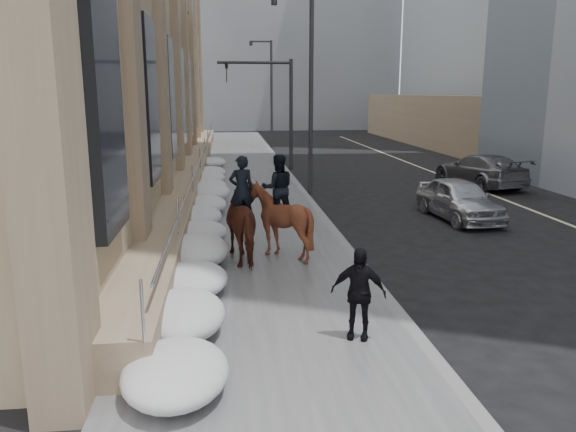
# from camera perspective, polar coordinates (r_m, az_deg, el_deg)

# --- Properties ---
(ground) EXTENTS (140.00, 140.00, 0.00)m
(ground) POSITION_cam_1_polar(r_m,az_deg,el_deg) (10.25, -2.31, -12.02)
(ground) COLOR black
(ground) RESTS_ON ground
(sidewalk) EXTENTS (5.00, 80.00, 0.12)m
(sidewalk) POSITION_cam_1_polar(r_m,az_deg,el_deg) (19.77, -4.35, 0.21)
(sidewalk) COLOR #4E4E50
(sidewalk) RESTS_ON ground
(curb) EXTENTS (0.24, 80.00, 0.12)m
(curb) POSITION_cam_1_polar(r_m,az_deg,el_deg) (20.02, 3.16, 0.39)
(curb) COLOR slate
(curb) RESTS_ON ground
(lane_line) EXTENTS (0.15, 70.00, 0.01)m
(lane_line) POSITION_cam_1_polar(r_m,az_deg,el_deg) (22.68, 23.21, 0.68)
(lane_line) COLOR #BFB78C
(lane_line) RESTS_ON ground
(bg_building_mid) EXTENTS (30.00, 12.00, 28.00)m
(bg_building_mid) POSITION_cam_1_polar(r_m,az_deg,el_deg) (70.14, -2.62, 20.47)
(bg_building_mid) COLOR slate
(bg_building_mid) RESTS_ON ground
(bg_building_far) EXTENTS (24.00, 12.00, 20.00)m
(bg_building_far) POSITION_cam_1_polar(r_m,az_deg,el_deg) (81.69, -10.48, 16.33)
(bg_building_far) COLOR gray
(bg_building_far) RESTS_ON ground
(streetlight_mid) EXTENTS (1.71, 0.24, 8.00)m
(streetlight_mid) POSITION_cam_1_polar(r_m,az_deg,el_deg) (23.55, 1.97, 13.28)
(streetlight_mid) COLOR #2D2D30
(streetlight_mid) RESTS_ON ground
(streetlight_far) EXTENTS (1.71, 0.24, 8.00)m
(streetlight_far) POSITION_cam_1_polar(r_m,az_deg,el_deg) (43.44, -1.90, 12.92)
(streetlight_far) COLOR #2D2D30
(streetlight_far) RESTS_ON ground
(traffic_signal) EXTENTS (4.10, 0.22, 6.00)m
(traffic_signal) POSITION_cam_1_polar(r_m,az_deg,el_deg) (31.42, -1.40, 12.04)
(traffic_signal) COLOR #2D2D30
(traffic_signal) RESTS_ON ground
(snow_bank) EXTENTS (1.70, 18.10, 0.76)m
(snow_bank) POSITION_cam_1_polar(r_m,az_deg,el_deg) (17.84, -8.72, 0.11)
(snow_bank) COLOR silver
(snow_bank) RESTS_ON sidewalk
(mounted_horse_left) EXTENTS (1.49, 2.39, 2.60)m
(mounted_horse_left) POSITION_cam_1_polar(r_m,az_deg,el_deg) (14.04, -4.12, -0.37)
(mounted_horse_left) COLOR #411D13
(mounted_horse_left) RESTS_ON sidewalk
(mounted_horse_right) EXTENTS (1.62, 1.80, 2.61)m
(mounted_horse_right) POSITION_cam_1_polar(r_m,az_deg,el_deg) (14.23, -0.98, 0.09)
(mounted_horse_right) COLOR #512617
(mounted_horse_right) RESTS_ON sidewalk
(pedestrian) EXTENTS (1.02, 0.68, 1.60)m
(pedestrian) POSITION_cam_1_polar(r_m,az_deg,el_deg) (9.66, 7.15, -7.77)
(pedestrian) COLOR black
(pedestrian) RESTS_ON sidewalk
(car_silver) EXTENTS (1.97, 4.24, 1.41)m
(car_silver) POSITION_cam_1_polar(r_m,az_deg,el_deg) (19.88, 16.98, 1.66)
(car_silver) COLOR silver
(car_silver) RESTS_ON ground
(car_grey) EXTENTS (3.03, 5.42, 1.48)m
(car_grey) POSITION_cam_1_polar(r_m,az_deg,el_deg) (27.27, 18.91, 4.42)
(car_grey) COLOR slate
(car_grey) RESTS_ON ground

